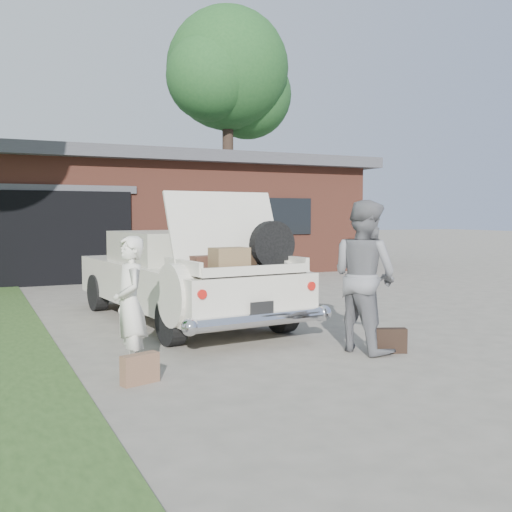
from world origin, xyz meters
name	(u,v)px	position (x,y,z in m)	size (l,w,h in m)	color
ground	(276,346)	(0.00, 0.00, 0.00)	(90.00, 90.00, 0.00)	gray
house	(132,214)	(0.98, 11.47, 1.67)	(12.80, 7.80, 3.30)	brown
tree_right	(229,77)	(6.06, 15.81, 7.11)	(5.57, 4.85, 9.86)	#38281E
sedan	(181,275)	(-0.50, 2.24, 0.71)	(2.33, 5.02, 1.96)	beige
woman_left	(130,305)	(-1.95, -0.44, 0.72)	(0.52, 0.34, 1.43)	silver
woman_right	(364,276)	(0.84, -0.68, 0.91)	(0.89, 0.69, 1.83)	slate
suitcase_left	(140,369)	(-1.97, -0.91, 0.15)	(0.38, 0.12, 0.30)	brown
suitcase_right	(390,341)	(1.06, -0.91, 0.15)	(0.38, 0.12, 0.30)	black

